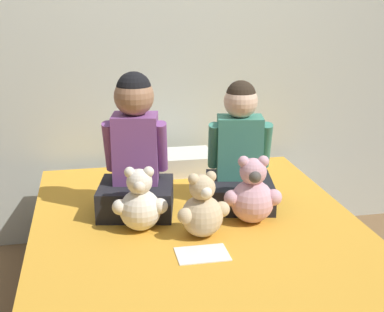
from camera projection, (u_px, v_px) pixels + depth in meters
name	position (u px, v px, depth m)	size (l,w,h in m)	color
wall_behind_bed	(163.00, 37.00, 3.16)	(8.00, 0.06, 2.50)	beige
bed	(200.00, 278.00, 2.46)	(1.50, 1.90, 0.50)	brown
child_on_left	(135.00, 153.00, 2.50)	(0.39, 0.37, 0.67)	black
child_on_right	(240.00, 155.00, 2.60)	(0.37, 0.39, 0.61)	black
teddy_bear_held_by_left_child	(140.00, 204.00, 2.34)	(0.24, 0.18, 0.29)	silver
teddy_bear_held_by_right_child	(252.00, 195.00, 2.41)	(0.26, 0.20, 0.31)	#DBA3B2
teddy_bear_between_children	(202.00, 210.00, 2.28)	(0.24, 0.18, 0.29)	#D1B78E
pillow_at_headboard	(172.00, 163.00, 3.10)	(0.46, 0.27, 0.11)	silver
sign_card	(202.00, 254.00, 2.14)	(0.21, 0.15, 0.00)	white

